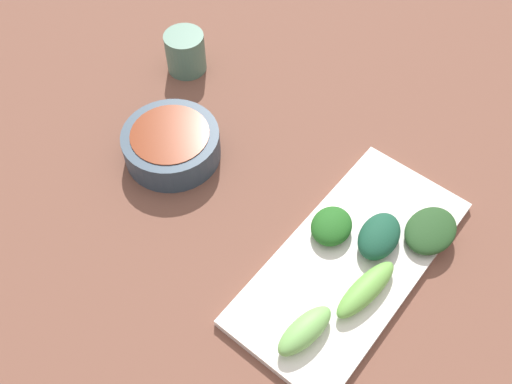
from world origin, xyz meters
TOP-DOWN VIEW (x-y plane):
  - tabletop at (0.00, 0.00)m, footprint 2.10×2.10m
  - sauce_bowl at (-0.17, -0.03)m, footprint 0.13×0.13m
  - serving_plate at (0.11, -0.02)m, footprint 0.15×0.32m
  - broccoli_leafy_0 at (0.07, -0.01)m, footprint 0.06×0.06m
  - broccoli_leafy_1 at (0.12, 0.02)m, footprint 0.05×0.07m
  - broccoli_stalk_2 at (0.15, -0.05)m, footprint 0.04×0.10m
  - broccoli_leafy_3 at (0.17, 0.06)m, footprint 0.06×0.08m
  - broccoli_stalk_4 at (0.12, -0.13)m, footprint 0.04×0.08m
  - tea_cup at (-0.28, 0.11)m, footprint 0.06×0.06m

SIDE VIEW (x-z plane):
  - tabletop at x=0.00m, z-range 0.00..0.02m
  - serving_plate at x=0.11m, z-range 0.02..0.03m
  - broccoli_leafy_3 at x=0.17m, z-range 0.03..0.05m
  - broccoli_stalk_2 at x=0.15m, z-range 0.03..0.05m
  - broccoli_leafy_0 at x=0.07m, z-range 0.03..0.06m
  - sauce_bowl at x=-0.17m, z-range 0.02..0.07m
  - broccoli_stalk_4 at x=0.12m, z-range 0.03..0.06m
  - broccoli_leafy_1 at x=0.12m, z-range 0.03..0.06m
  - tea_cup at x=-0.28m, z-range 0.02..0.08m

